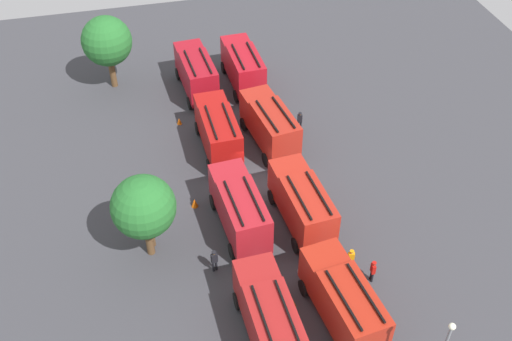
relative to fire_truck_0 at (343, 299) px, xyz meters
The scene contains 19 objects.
ground_plane 13.37m from the fire_truck_0, ahead, with size 63.54×63.54×0.00m, color #38383D.
fire_truck_0 is the anchor object (origin of this frame).
fire_truck_1 8.31m from the fire_truck_0, ahead, with size 7.38×3.23×3.88m.
fire_truck_2 17.42m from the fire_truck_0, ahead, with size 7.47×3.57×3.88m.
fire_truck_3 26.32m from the fire_truck_0, ahead, with size 7.28×2.96×3.88m.
fire_truck_4 4.51m from the fire_truck_0, 91.31° to the left, with size 7.30×3.01×3.88m.
fire_truck_5 9.80m from the fire_truck_0, 25.83° to the left, with size 7.37×3.21×3.88m.
fire_truck_6 18.07m from the fire_truck_0, 12.99° to the left, with size 7.26×2.90×3.88m.
fire_truck_7 26.65m from the fire_truck_0, ahead, with size 7.35×3.17×3.88m.
firefighter_0 19.05m from the fire_truck_0, ahead, with size 0.34×0.47×1.72m.
firefighter_1 8.79m from the fire_truck_0, 49.83° to the left, with size 0.35×0.47×1.84m.
firefighter_2 4.37m from the fire_truck_0, 28.28° to the right, with size 0.30×0.45×1.73m.
firefighter_3 4.05m from the fire_truck_0, 50.92° to the right, with size 0.44×0.29×1.76m.
tree_0 13.52m from the fire_truck_0, 52.39° to the left, with size 4.17×4.17×6.47m.
tree_1 13.63m from the fire_truck_0, 49.73° to the left, with size 3.03×3.03×4.70m.
tree_2 31.47m from the fire_truck_0, 21.80° to the left, with size 4.43×4.43×6.86m.
traffic_cone_0 3.51m from the fire_truck_0, 56.48° to the left, with size 0.51×0.51×0.73m, color #F2600C.
traffic_cone_1 13.84m from the fire_truck_0, 30.67° to the left, with size 0.49×0.49×0.71m, color #F2600C.
traffic_cone_2 22.97m from the fire_truck_0, 16.94° to the left, with size 0.41×0.41×0.58m, color #F2600C.
Camera 1 is at (-32.46, 7.87, 31.31)m, focal length 42.24 mm.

